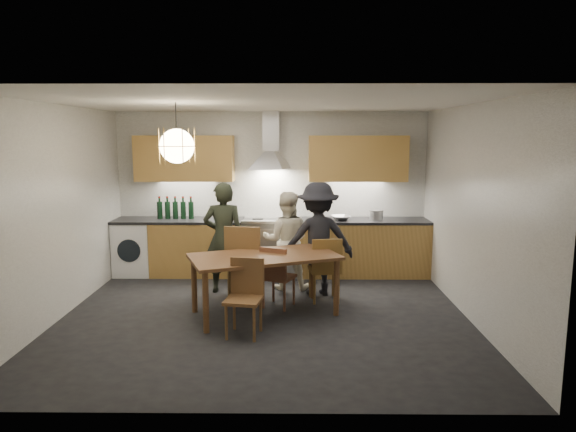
{
  "coord_description": "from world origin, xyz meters",
  "views": [
    {
      "loc": [
        0.35,
        -6.09,
        2.23
      ],
      "look_at": [
        0.29,
        0.4,
        1.2
      ],
      "focal_mm": 32.0,
      "sensor_mm": 36.0,
      "label": 1
    }
  ],
  "objects_px": {
    "chair_back_left": "(244,258)",
    "person_right": "(318,239)",
    "dining_table": "(264,262)",
    "mixing_bowl": "(341,218)",
    "chair_front": "(245,291)",
    "person_left": "(224,238)",
    "wine_bottles": "(175,208)",
    "stock_pot": "(376,215)",
    "person_mid": "(286,240)"
  },
  "relations": [
    {
      "from": "chair_front",
      "to": "chair_back_left",
      "type": "bearing_deg",
      "value": 105.53
    },
    {
      "from": "dining_table",
      "to": "wine_bottles",
      "type": "bearing_deg",
      "value": 107.84
    },
    {
      "from": "person_left",
      "to": "person_mid",
      "type": "height_order",
      "value": "person_left"
    },
    {
      "from": "chair_front",
      "to": "mixing_bowl",
      "type": "distance_m",
      "value": 2.79
    },
    {
      "from": "person_left",
      "to": "dining_table",
      "type": "bearing_deg",
      "value": 122.7
    },
    {
      "from": "dining_table",
      "to": "chair_back_left",
      "type": "bearing_deg",
      "value": 101.04
    },
    {
      "from": "person_left",
      "to": "wine_bottles",
      "type": "bearing_deg",
      "value": -49.17
    },
    {
      "from": "stock_pot",
      "to": "wine_bottles",
      "type": "bearing_deg",
      "value": 178.39
    },
    {
      "from": "chair_front",
      "to": "wine_bottles",
      "type": "height_order",
      "value": "wine_bottles"
    },
    {
      "from": "person_mid",
      "to": "wine_bottles",
      "type": "relative_size",
      "value": 2.43
    },
    {
      "from": "mixing_bowl",
      "to": "stock_pot",
      "type": "relative_size",
      "value": 1.41
    },
    {
      "from": "chair_front",
      "to": "person_mid",
      "type": "bearing_deg",
      "value": 85.5
    },
    {
      "from": "chair_front",
      "to": "mixing_bowl",
      "type": "height_order",
      "value": "mixing_bowl"
    },
    {
      "from": "dining_table",
      "to": "person_left",
      "type": "distance_m",
      "value": 1.12
    },
    {
      "from": "dining_table",
      "to": "stock_pot",
      "type": "distance_m",
      "value": 2.49
    },
    {
      "from": "person_left",
      "to": "chair_back_left",
      "type": "bearing_deg",
      "value": 125.07
    },
    {
      "from": "stock_pot",
      "to": "chair_front",
      "type": "bearing_deg",
      "value": -127.02
    },
    {
      "from": "dining_table",
      "to": "wine_bottles",
      "type": "xyz_separation_m",
      "value": [
        -1.53,
        1.91,
        0.41
      ]
    },
    {
      "from": "chair_back_left",
      "to": "stock_pot",
      "type": "height_order",
      "value": "same"
    },
    {
      "from": "person_right",
      "to": "mixing_bowl",
      "type": "xyz_separation_m",
      "value": [
        0.41,
        0.97,
        0.14
      ]
    },
    {
      "from": "wine_bottles",
      "to": "chair_front",
      "type": "bearing_deg",
      "value": -62.05
    },
    {
      "from": "dining_table",
      "to": "mixing_bowl",
      "type": "xyz_separation_m",
      "value": [
        1.11,
        1.79,
        0.27
      ]
    },
    {
      "from": "person_right",
      "to": "wine_bottles",
      "type": "distance_m",
      "value": 2.49
    },
    {
      "from": "stock_pot",
      "to": "wine_bottles",
      "type": "height_order",
      "value": "wine_bottles"
    },
    {
      "from": "chair_back_left",
      "to": "person_right",
      "type": "xyz_separation_m",
      "value": [
        1.0,
        0.35,
        0.19
      ]
    },
    {
      "from": "dining_table",
      "to": "chair_front",
      "type": "relative_size",
      "value": 2.33
    },
    {
      "from": "person_left",
      "to": "person_right",
      "type": "height_order",
      "value": "person_right"
    },
    {
      "from": "chair_front",
      "to": "person_left",
      "type": "bearing_deg",
      "value": 115.66
    },
    {
      "from": "chair_back_left",
      "to": "chair_front",
      "type": "xyz_separation_m",
      "value": [
        0.11,
        -1.11,
        -0.11
      ]
    },
    {
      "from": "mixing_bowl",
      "to": "wine_bottles",
      "type": "height_order",
      "value": "wine_bottles"
    },
    {
      "from": "person_right",
      "to": "chair_front",
      "type": "bearing_deg",
      "value": 50.7
    },
    {
      "from": "person_right",
      "to": "person_left",
      "type": "bearing_deg",
      "value": -12.26
    },
    {
      "from": "mixing_bowl",
      "to": "wine_bottles",
      "type": "relative_size",
      "value": 0.51
    },
    {
      "from": "dining_table",
      "to": "stock_pot",
      "type": "height_order",
      "value": "stock_pot"
    },
    {
      "from": "person_right",
      "to": "stock_pot",
      "type": "relative_size",
      "value": 7.43
    },
    {
      "from": "dining_table",
      "to": "person_right",
      "type": "xyz_separation_m",
      "value": [
        0.7,
        0.83,
        0.12
      ]
    },
    {
      "from": "chair_back_left",
      "to": "chair_front",
      "type": "relative_size",
      "value": 1.23
    },
    {
      "from": "dining_table",
      "to": "chair_front",
      "type": "height_order",
      "value": "chair_front"
    },
    {
      "from": "person_mid",
      "to": "stock_pot",
      "type": "bearing_deg",
      "value": -149.51
    },
    {
      "from": "person_mid",
      "to": "person_right",
      "type": "bearing_deg",
      "value": 151.95
    },
    {
      "from": "dining_table",
      "to": "chair_back_left",
      "type": "height_order",
      "value": "chair_back_left"
    },
    {
      "from": "person_left",
      "to": "person_mid",
      "type": "distance_m",
      "value": 0.91
    },
    {
      "from": "dining_table",
      "to": "chair_front",
      "type": "xyz_separation_m",
      "value": [
        -0.18,
        -0.64,
        -0.18
      ]
    },
    {
      "from": "chair_back_left",
      "to": "person_right",
      "type": "bearing_deg",
      "value": -153.99
    },
    {
      "from": "person_mid",
      "to": "person_right",
      "type": "height_order",
      "value": "person_right"
    },
    {
      "from": "person_mid",
      "to": "person_right",
      "type": "relative_size",
      "value": 0.9
    },
    {
      "from": "dining_table",
      "to": "wine_bottles",
      "type": "distance_m",
      "value": 2.48
    },
    {
      "from": "person_right",
      "to": "wine_bottles",
      "type": "relative_size",
      "value": 2.7
    },
    {
      "from": "chair_front",
      "to": "mixing_bowl",
      "type": "bearing_deg",
      "value": 71.73
    },
    {
      "from": "stock_pot",
      "to": "person_mid",
      "type": "bearing_deg",
      "value": -153.08
    }
  ]
}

